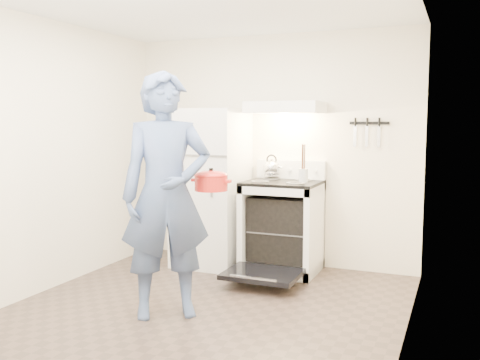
{
  "coord_description": "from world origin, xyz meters",
  "views": [
    {
      "loc": [
        1.93,
        -3.76,
        1.57
      ],
      "look_at": [
        -0.05,
        1.0,
        1.0
      ],
      "focal_mm": 40.0,
      "sensor_mm": 36.0,
      "label": 1
    }
  ],
  "objects_px": {
    "tea_kettle": "(271,167)",
    "refrigerator": "(211,187)",
    "person": "(166,195)",
    "dutch_oven": "(211,183)",
    "stove_body": "(282,228)"
  },
  "relations": [
    {
      "from": "person",
      "to": "refrigerator",
      "type": "bearing_deg",
      "value": 66.71
    },
    {
      "from": "person",
      "to": "dutch_oven",
      "type": "xyz_separation_m",
      "value": [
        0.27,
        0.27,
        0.08
      ]
    },
    {
      "from": "tea_kettle",
      "to": "person",
      "type": "height_order",
      "value": "person"
    },
    {
      "from": "refrigerator",
      "to": "tea_kettle",
      "type": "height_order",
      "value": "refrigerator"
    },
    {
      "from": "refrigerator",
      "to": "stove_body",
      "type": "bearing_deg",
      "value": 1.77
    },
    {
      "from": "refrigerator",
      "to": "tea_kettle",
      "type": "bearing_deg",
      "value": 18.43
    },
    {
      "from": "refrigerator",
      "to": "dutch_oven",
      "type": "relative_size",
      "value": 4.96
    },
    {
      "from": "tea_kettle",
      "to": "person",
      "type": "relative_size",
      "value": 0.13
    },
    {
      "from": "refrigerator",
      "to": "tea_kettle",
      "type": "distance_m",
      "value": 0.7
    },
    {
      "from": "refrigerator",
      "to": "stove_body",
      "type": "distance_m",
      "value": 0.9
    },
    {
      "from": "refrigerator",
      "to": "stove_body",
      "type": "xyz_separation_m",
      "value": [
        0.81,
        0.02,
        -0.39
      ]
    },
    {
      "from": "tea_kettle",
      "to": "refrigerator",
      "type": "bearing_deg",
      "value": -161.57
    },
    {
      "from": "person",
      "to": "dutch_oven",
      "type": "bearing_deg",
      "value": 9.3
    },
    {
      "from": "stove_body",
      "to": "tea_kettle",
      "type": "relative_size",
      "value": 3.53
    },
    {
      "from": "refrigerator",
      "to": "tea_kettle",
      "type": "relative_size",
      "value": 6.52
    }
  ]
}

